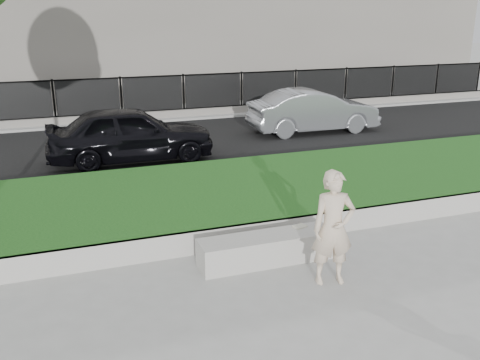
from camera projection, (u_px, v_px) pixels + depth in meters
name	position (u px, v px, depth m)	size (l,w,h in m)	color
ground	(276.00, 273.00, 8.07)	(90.00, 90.00, 0.00)	gray
grass_bank	(216.00, 197.00, 10.70)	(34.00, 4.00, 0.40)	#0D3711
grass_kerb	(251.00, 234.00, 8.94)	(34.00, 0.08, 0.40)	#A09D95
street	(161.00, 144.00, 15.68)	(34.00, 7.00, 0.04)	black
far_pavement	(136.00, 115.00, 19.70)	(34.00, 3.00, 0.12)	gray
iron_fence	(139.00, 107.00, 18.66)	(32.00, 0.30, 1.50)	slate
stone_bench	(267.00, 249.00, 8.36)	(2.16, 0.54, 0.44)	#A09D95
man	(333.00, 228.00, 7.56)	(0.61, 0.40, 1.69)	beige
book	(300.00, 226.00, 8.63)	(0.21, 0.15, 0.02)	beige
car_dark	(131.00, 134.00, 13.68)	(1.69, 4.20, 1.43)	black
car_silver	(313.00, 111.00, 16.95)	(1.43, 4.11, 1.35)	gray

